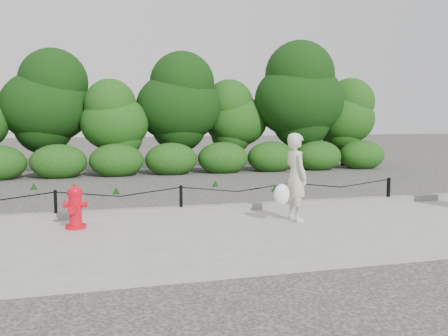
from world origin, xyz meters
TOP-DOWN VIEW (x-y plane):
  - ground at (0.00, 0.00)m, footprint 90.00×90.00m
  - sidewalk at (0.00, -2.00)m, footprint 14.00×4.00m
  - curb at (0.00, 0.05)m, footprint 14.00×0.22m
  - chain_barrier at (0.00, 0.00)m, footprint 10.06×0.06m
  - treeline at (0.78, 8.93)m, footprint 20.18×3.91m
  - fire_hydrant at (-2.10, -0.83)m, footprint 0.46×0.47m
  - pedestrian at (2.04, -1.24)m, footprint 0.74×0.67m

SIDE VIEW (x-z plane):
  - ground at x=0.00m, z-range 0.00..0.00m
  - sidewalk at x=0.00m, z-range 0.00..0.08m
  - curb at x=0.00m, z-range 0.08..0.22m
  - chain_barrier at x=0.00m, z-range 0.16..0.76m
  - fire_hydrant at x=-2.10m, z-range 0.06..0.87m
  - pedestrian at x=2.04m, z-range 0.06..1.78m
  - treeline at x=0.78m, z-range 0.03..5.16m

